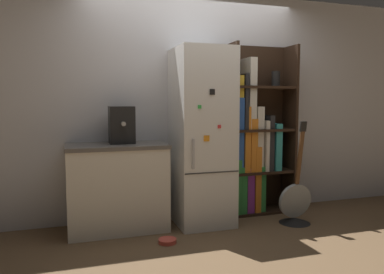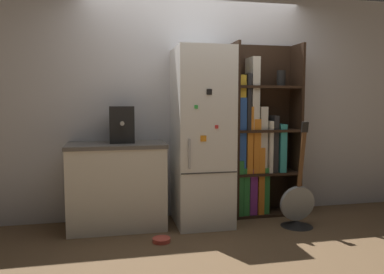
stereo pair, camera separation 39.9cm
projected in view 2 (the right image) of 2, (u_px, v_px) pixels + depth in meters
The scene contains 8 objects.
ground_plane at pixel (204, 226), 4.03m from camera, with size 16.00×16.00×0.00m, color brown.
wall_back at pixel (195, 105), 4.37m from camera, with size 8.00×0.05×2.60m.
refrigerator at pixel (202, 137), 4.06m from camera, with size 0.59×0.67×1.91m.
bookshelf at pixel (257, 141), 4.39m from camera, with size 0.80×0.34×2.00m.
kitchen_counter at pixel (117, 185), 3.96m from camera, with size 1.02×0.57×0.90m.
espresso_machine at pixel (122, 125), 3.96m from camera, with size 0.26×0.29×0.39m.
guitar at pixel (297, 211), 4.00m from camera, with size 0.38×0.34×1.13m.
pet_bowl at pixel (161, 240), 3.56m from camera, with size 0.17×0.17×0.04m.
Camera 2 is at (-0.95, -3.80, 1.33)m, focal length 35.00 mm.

